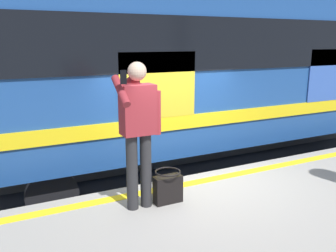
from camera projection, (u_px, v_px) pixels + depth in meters
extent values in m
plane|color=#3D3D3F|center=(192.00, 230.00, 5.77)|extent=(24.69, 24.69, 0.00)
cube|color=yellow|center=(203.00, 181.00, 5.29)|extent=(16.13, 0.16, 0.01)
cube|color=slate|center=(154.00, 192.00, 7.02)|extent=(21.40, 0.08, 0.16)
cube|color=slate|center=(129.00, 170.00, 8.27)|extent=(21.40, 0.08, 0.16)
cube|color=#1E478C|center=(215.00, 67.00, 7.89)|extent=(11.65, 2.76, 2.93)
cube|color=black|center=(259.00, 44.00, 6.56)|extent=(11.07, 0.03, 0.90)
cube|color=yellow|center=(255.00, 114.00, 6.87)|extent=(11.07, 0.03, 0.24)
cube|color=#3359B2|center=(332.00, 75.00, 7.60)|extent=(1.36, 0.02, 1.08)
cube|color=gold|center=(158.00, 86.00, 5.82)|extent=(1.36, 0.02, 1.08)
cylinder|color=black|center=(52.00, 195.00, 5.71)|extent=(0.84, 0.12, 0.84)
cylinder|color=black|center=(35.00, 156.00, 7.63)|extent=(0.84, 0.12, 0.84)
cylinder|color=black|center=(297.00, 121.00, 10.93)|extent=(0.84, 0.12, 0.84)
cylinder|color=#262628|center=(146.00, 170.00, 4.40)|extent=(0.14, 0.14, 0.94)
cylinder|color=#262628|center=(132.00, 172.00, 4.32)|extent=(0.14, 0.14, 0.94)
cube|color=maroon|center=(138.00, 110.00, 4.19)|extent=(0.40, 0.24, 0.59)
sphere|color=maroon|center=(132.00, 85.00, 4.26)|extent=(0.20, 0.20, 0.20)
sphere|color=beige|center=(137.00, 71.00, 4.08)|extent=(0.22, 0.22, 0.22)
cylinder|color=maroon|center=(157.00, 113.00, 4.31)|extent=(0.09, 0.09, 0.53)
cylinder|color=maroon|center=(121.00, 91.00, 3.96)|extent=(0.09, 0.42, 0.33)
cube|color=black|center=(123.00, 77.00, 3.84)|extent=(0.07, 0.02, 0.15)
cube|color=black|center=(168.00, 189.00, 4.56)|extent=(0.36, 0.16, 0.36)
torus|color=black|center=(168.00, 172.00, 4.50)|extent=(0.33, 0.33, 0.02)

